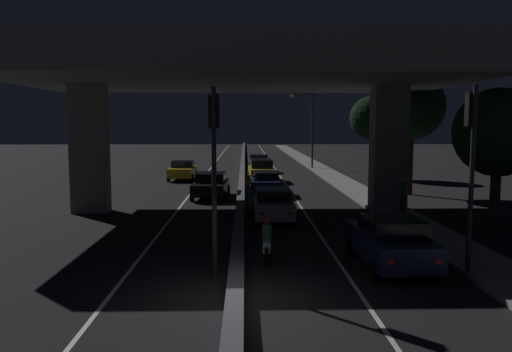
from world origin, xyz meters
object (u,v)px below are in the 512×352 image
object	(u,v)px
car_grey_fifth	(259,163)
car_black_lead_oncoming	(211,185)
car_dark_blue_lead	(391,241)
car_taxi_yellow_second_oncoming	(183,170)
motorcycle_red_filtering_mid	(252,202)
motorcycle_blue_filtering_far	(256,187)
car_silver_second	(273,204)
car_taxi_yellow_fourth	(261,170)
pedestrian_on_sidewalk	(403,196)
street_lamp	(309,124)
traffic_light_left_of_median	(214,150)
traffic_light_right_of_median	(471,148)
motorcycle_white_filtering_near	(267,242)
car_dark_blue_third	(265,182)

from	to	relation	value
car_grey_fifth	car_black_lead_oncoming	bearing A→B (deg)	169.61
car_dark_blue_lead	car_taxi_yellow_second_oncoming	distance (m)	26.34
motorcycle_red_filtering_mid	motorcycle_blue_filtering_far	size ratio (longest dim) A/B	1.04
car_silver_second	car_taxi_yellow_fourth	bearing A→B (deg)	0.04
car_grey_fifth	pedestrian_on_sidewalk	bearing A→B (deg)	-164.13
street_lamp	car_dark_blue_lead	world-z (taller)	street_lamp
traffic_light_left_of_median	traffic_light_right_of_median	xyz separation A→B (m)	(7.27, -0.00, 0.04)
car_taxi_yellow_second_oncoming	pedestrian_on_sidewalk	world-z (taller)	pedestrian_on_sidewalk
car_taxi_yellow_fourth	pedestrian_on_sidewalk	size ratio (longest dim) A/B	2.65
car_dark_blue_lead	motorcycle_white_filtering_near	bearing A→B (deg)	78.79
traffic_light_left_of_median	car_taxi_yellow_fourth	distance (m)	24.96
motorcycle_white_filtering_near	car_dark_blue_lead	bearing A→B (deg)	-95.60
car_dark_blue_lead	motorcycle_red_filtering_mid	xyz separation A→B (m)	(-4.16, 8.95, -0.17)
traffic_light_left_of_median	street_lamp	distance (m)	35.71
car_black_lead_oncoming	motorcycle_red_filtering_mid	size ratio (longest dim) A/B	2.32
traffic_light_left_of_median	street_lamp	xyz separation A→B (m)	(7.15, 34.98, 0.74)
traffic_light_left_of_median	car_taxi_yellow_second_oncoming	xyz separation A→B (m)	(-4.10, 25.67, -2.93)
traffic_light_left_of_median	car_taxi_yellow_fourth	bearing A→B (deg)	85.11
traffic_light_right_of_median	motorcycle_red_filtering_mid	xyz separation A→B (m)	(-6.06, 10.04, -3.11)
car_taxi_yellow_fourth	car_black_lead_oncoming	size ratio (longest dim) A/B	1.09
motorcycle_red_filtering_mid	motorcycle_blue_filtering_far	xyz separation A→B (m)	(0.29, 5.97, -0.01)
car_grey_fifth	pedestrian_on_sidewalk	distance (m)	24.02
car_dark_blue_lead	car_taxi_yellow_second_oncoming	world-z (taller)	car_dark_blue_lead
car_dark_blue_third	pedestrian_on_sidewalk	distance (m)	10.32
pedestrian_on_sidewalk	motorcycle_white_filtering_near	bearing A→B (deg)	-132.61
pedestrian_on_sidewalk	car_taxi_yellow_second_oncoming	bearing A→B (deg)	126.60
street_lamp	motorcycle_red_filtering_mid	world-z (taller)	street_lamp
motorcycle_red_filtering_mid	motorcycle_white_filtering_near	bearing A→B (deg)	177.92
street_lamp	car_dark_blue_third	distance (m)	18.71
car_black_lead_oncoming	motorcycle_blue_filtering_far	xyz separation A→B (m)	(2.69, 0.15, -0.16)
traffic_light_right_of_median	motorcycle_red_filtering_mid	size ratio (longest dim) A/B	2.92
traffic_light_left_of_median	car_grey_fifth	distance (m)	32.45
car_grey_fifth	motorcycle_red_filtering_mid	bearing A→B (deg)	178.70
traffic_light_right_of_median	pedestrian_on_sidewalk	xyz separation A→B (m)	(0.99, 9.03, -2.65)
car_grey_fifth	car_taxi_yellow_second_oncoming	xyz separation A→B (m)	(-6.25, -6.58, -0.03)
car_silver_second	traffic_light_right_of_median	bearing A→B (deg)	-149.13
traffic_light_left_of_median	motorcycle_white_filtering_near	bearing A→B (deg)	48.07
motorcycle_white_filtering_near	car_silver_second	bearing A→B (deg)	-0.64
motorcycle_red_filtering_mid	pedestrian_on_sidewalk	world-z (taller)	pedestrian_on_sidewalk
car_silver_second	car_taxi_yellow_second_oncoming	world-z (taller)	car_taxi_yellow_second_oncoming
traffic_light_right_of_median	street_lamp	size ratio (longest dim) A/B	0.74
car_dark_blue_lead	motorcycle_blue_filtering_far	xyz separation A→B (m)	(-3.87, 14.91, -0.18)
car_taxi_yellow_second_oncoming	street_lamp	bearing A→B (deg)	131.11
traffic_light_left_of_median	car_grey_fifth	size ratio (longest dim) A/B	1.21
motorcycle_red_filtering_mid	pedestrian_on_sidewalk	bearing A→B (deg)	-102.68
motorcycle_white_filtering_near	motorcycle_blue_filtering_far	size ratio (longest dim) A/B	1.04
traffic_light_left_of_median	car_dark_blue_third	size ratio (longest dim) A/B	1.22
car_silver_second	car_dark_blue_third	xyz separation A→B (m)	(0.01, 8.78, -0.02)
car_taxi_yellow_second_oncoming	car_grey_fifth	bearing A→B (deg)	137.99
car_taxi_yellow_fourth	pedestrian_on_sidewalk	distance (m)	16.85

